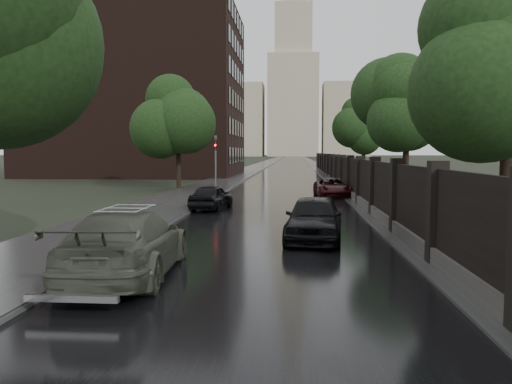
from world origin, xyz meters
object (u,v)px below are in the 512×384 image
Objects in this scene: tree_right_c at (364,130)px; traffic_light at (216,160)px; hatchback_left at (211,197)px; tree_left_far at (178,121)px; tree_right_a at (509,86)px; car_right_near at (314,218)px; tree_right_b at (407,117)px; car_right_far at (332,188)px; volga_sedan at (127,244)px.

tree_right_c is 1.75× the size of traffic_light.
tree_left_far is at bearing -62.52° from hatchback_left.
tree_right_a reaches higher than car_right_near.
car_right_near is at bearing -70.52° from traffic_light.
tree_right_a and tree_right_c have the same top height.
tree_left_far reaches higher than tree_right_a.
hatchback_left is (4.77, -13.22, -4.60)m from tree_left_far.
hatchback_left is at bearing -82.57° from traffic_light.
hatchback_left is (1.07, -8.22, -1.76)m from traffic_light.
hatchback_left is (-10.73, -23.22, -4.31)m from tree_right_c.
tree_left_far reaches higher than tree_right_b.
tree_right_b is at bearing -27.30° from tree_left_far.
tree_right_c is 1.60× the size of car_right_near.
tree_right_c reaches higher than hatchback_left.
tree_right_b is 12.44m from traffic_light.
car_right_near is at bearing -113.32° from tree_right_b.
tree_right_c is at bearing -107.16° from hatchback_left.
tree_right_a is at bearing -90.00° from tree_right_c.
traffic_light is 7.93m from car_right_far.
tree_right_a and tree_right_b have the same top height.
hatchback_left is at bearing -154.04° from tree_right_b.
tree_right_a is 1.60× the size of car_right_near.
tree_right_b reaches higher than hatchback_left.
volga_sedan reaches higher than car_right_far.
volga_sedan is 6.83m from car_right_near.
traffic_light reaches higher than volga_sedan.
hatchback_left is (-0.26, 13.54, -0.15)m from volga_sedan.
tree_left_far is 17.45m from tree_right_b.
car_right_far is (1.80, 16.05, -0.14)m from car_right_near.
car_right_far is (-4.10, -15.64, -4.34)m from tree_right_c.
car_right_near is (-5.90, -31.68, -4.20)m from tree_right_c.
tree_right_a is (15.50, -22.00, -0.29)m from tree_left_far.
tree_left_far is 14.79m from hatchback_left.
traffic_light is at bearing 170.56° from car_right_far.
hatchback_left is at bearing -92.44° from volga_sedan.
tree_right_b reaches higher than car_right_far.
tree_right_b is (15.50, -8.00, -0.29)m from tree_left_far.
tree_right_b and tree_right_c have the same top height.
tree_left_far is 1.05× the size of tree_right_c.
volga_sedan is at bearing -79.35° from tree_left_far.
tree_left_far is 1.68× the size of car_right_far.
car_right_near is (-5.90, 0.32, -4.20)m from tree_right_a.
tree_right_a is at bearing -55.23° from traffic_light.
tree_right_a reaches higher than hatchback_left.
tree_left_far is 1.85× the size of traffic_light.
tree_right_a is 17.41m from car_right_far.
volga_sedan is 22.07m from car_right_far.
traffic_light is at bearing 114.79° from car_right_near.
tree_right_c is (0.00, 32.00, 0.00)m from tree_right_a.
tree_left_far is 27.60m from volga_sedan.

